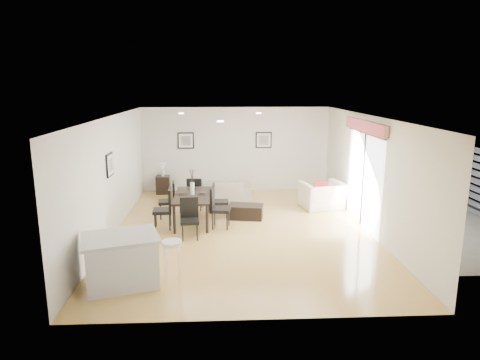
{
  "coord_description": "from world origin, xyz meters",
  "views": [
    {
      "loc": [
        -0.51,
        -9.69,
        3.39
      ],
      "look_at": [
        -0.03,
        0.4,
        1.14
      ],
      "focal_mm": 32.0,
      "sensor_mm": 36.0,
      "label": 1
    }
  ],
  "objects_px": {
    "dining_chair_wnear": "(166,206)",
    "dining_chair_enear": "(217,205)",
    "dining_chair_efar": "(218,198)",
    "bar_stool": "(172,247)",
    "sofa": "(215,189)",
    "dining_chair_foot": "(195,192)",
    "armchair": "(322,195)",
    "dining_chair_head": "(189,216)",
    "coffee_table": "(246,211)",
    "dining_table": "(193,197)",
    "side_table": "(163,185)",
    "kitchen_island": "(121,260)",
    "dining_chair_wfar": "(170,198)"
  },
  "relations": [
    {
      "from": "sofa",
      "to": "dining_chair_efar",
      "type": "relative_size",
      "value": 2.38
    },
    {
      "from": "dining_chair_efar",
      "to": "side_table",
      "type": "bearing_deg",
      "value": 35.0
    },
    {
      "from": "dining_chair_foot",
      "to": "coffee_table",
      "type": "xyz_separation_m",
      "value": [
        1.35,
        -0.78,
        -0.34
      ]
    },
    {
      "from": "dining_chair_foot",
      "to": "side_table",
      "type": "bearing_deg",
      "value": -55.88
    },
    {
      "from": "dining_chair_wnear",
      "to": "bar_stool",
      "type": "xyz_separation_m",
      "value": [
        0.46,
        -2.94,
        0.12
      ]
    },
    {
      "from": "bar_stool",
      "to": "side_table",
      "type": "bearing_deg",
      "value": 98.68
    },
    {
      "from": "armchair",
      "to": "dining_table",
      "type": "xyz_separation_m",
      "value": [
        -3.55,
        -1.12,
        0.28
      ]
    },
    {
      "from": "dining_chair_efar",
      "to": "bar_stool",
      "type": "height_order",
      "value": "dining_chair_efar"
    },
    {
      "from": "armchair",
      "to": "dining_chair_wfar",
      "type": "bearing_deg",
      "value": -2.56
    },
    {
      "from": "dining_chair_wfar",
      "to": "dining_chair_foot",
      "type": "relative_size",
      "value": 1.03
    },
    {
      "from": "dining_chair_head",
      "to": "coffee_table",
      "type": "height_order",
      "value": "dining_chair_head"
    },
    {
      "from": "sofa",
      "to": "dining_chair_wfar",
      "type": "bearing_deg",
      "value": 54.23
    },
    {
      "from": "dining_table",
      "to": "coffee_table",
      "type": "distance_m",
      "value": 1.46
    },
    {
      "from": "dining_chair_enear",
      "to": "kitchen_island",
      "type": "relative_size",
      "value": 0.68
    },
    {
      "from": "dining_chair_enear",
      "to": "dining_chair_efar",
      "type": "distance_m",
      "value": 0.86
    },
    {
      "from": "dining_table",
      "to": "bar_stool",
      "type": "xyz_separation_m",
      "value": [
        -0.15,
        -3.37,
        0.01
      ]
    },
    {
      "from": "dining_chair_enear",
      "to": "dining_chair_foot",
      "type": "height_order",
      "value": "dining_chair_enear"
    },
    {
      "from": "dining_chair_efar",
      "to": "side_table",
      "type": "distance_m",
      "value": 3.12
    },
    {
      "from": "armchair",
      "to": "bar_stool",
      "type": "height_order",
      "value": "bar_stool"
    },
    {
      "from": "dining_chair_foot",
      "to": "dining_chair_wfar",
      "type": "bearing_deg",
      "value": 50.35
    },
    {
      "from": "dining_chair_foot",
      "to": "coffee_table",
      "type": "distance_m",
      "value": 1.6
    },
    {
      "from": "dining_chair_wfar",
      "to": "dining_chair_head",
      "type": "relative_size",
      "value": 1.03
    },
    {
      "from": "dining_chair_wnear",
      "to": "dining_chair_head",
      "type": "bearing_deg",
      "value": 39.19
    },
    {
      "from": "dining_chair_wnear",
      "to": "side_table",
      "type": "distance_m",
      "value": 3.5
    },
    {
      "from": "dining_chair_enear",
      "to": "dining_chair_head",
      "type": "distance_m",
      "value": 0.9
    },
    {
      "from": "sofa",
      "to": "armchair",
      "type": "relative_size",
      "value": 1.87
    },
    {
      "from": "dining_chair_foot",
      "to": "armchair",
      "type": "bearing_deg",
      "value": -175.37
    },
    {
      "from": "dining_chair_wnear",
      "to": "dining_chair_enear",
      "type": "relative_size",
      "value": 0.97
    },
    {
      "from": "dining_chair_wnear",
      "to": "coffee_table",
      "type": "distance_m",
      "value": 2.13
    },
    {
      "from": "armchair",
      "to": "coffee_table",
      "type": "bearing_deg",
      "value": 8.57
    },
    {
      "from": "kitchen_island",
      "to": "dining_chair_wfar",
      "type": "bearing_deg",
      "value": 66.83
    },
    {
      "from": "kitchen_island",
      "to": "dining_chair_efar",
      "type": "bearing_deg",
      "value": 49.58
    },
    {
      "from": "armchair",
      "to": "kitchen_island",
      "type": "relative_size",
      "value": 0.76
    },
    {
      "from": "coffee_table",
      "to": "side_table",
      "type": "bearing_deg",
      "value": 142.79
    },
    {
      "from": "coffee_table",
      "to": "dining_chair_efar",
      "type": "bearing_deg",
      "value": -179.92
    },
    {
      "from": "dining_chair_foot",
      "to": "side_table",
      "type": "xyz_separation_m",
      "value": [
        -1.12,
        1.94,
        -0.23
      ]
    },
    {
      "from": "dining_chair_head",
      "to": "sofa",
      "type": "bearing_deg",
      "value": 75.77
    },
    {
      "from": "dining_chair_efar",
      "to": "bar_stool",
      "type": "distance_m",
      "value": 3.89
    },
    {
      "from": "armchair",
      "to": "dining_chair_enear",
      "type": "xyz_separation_m",
      "value": [
        -2.94,
        -1.54,
        0.2
      ]
    },
    {
      "from": "dining_table",
      "to": "dining_chair_head",
      "type": "xyz_separation_m",
      "value": [
        -0.01,
        -1.08,
        -0.14
      ]
    },
    {
      "from": "dining_chair_wnear",
      "to": "coffee_table",
      "type": "relative_size",
      "value": 1.12
    },
    {
      "from": "armchair",
      "to": "side_table",
      "type": "height_order",
      "value": "armchair"
    },
    {
      "from": "dining_chair_wfar",
      "to": "dining_chair_foot",
      "type": "bearing_deg",
      "value": 129.12
    },
    {
      "from": "dining_chair_enear",
      "to": "coffee_table",
      "type": "xyz_separation_m",
      "value": [
        0.74,
        0.73,
        -0.39
      ]
    },
    {
      "from": "dining_chair_wnear",
      "to": "dining_chair_enear",
      "type": "distance_m",
      "value": 1.22
    },
    {
      "from": "side_table",
      "to": "coffee_table",
      "type": "bearing_deg",
      "value": -47.69
    },
    {
      "from": "dining_chair_wnear",
      "to": "side_table",
      "type": "relative_size",
      "value": 1.74
    },
    {
      "from": "dining_chair_efar",
      "to": "dining_chair_head",
      "type": "relative_size",
      "value": 0.98
    },
    {
      "from": "dining_chair_enear",
      "to": "bar_stool",
      "type": "distance_m",
      "value": 3.04
    },
    {
      "from": "armchair",
      "to": "dining_chair_efar",
      "type": "height_order",
      "value": "dining_chair_efar"
    }
  ]
}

